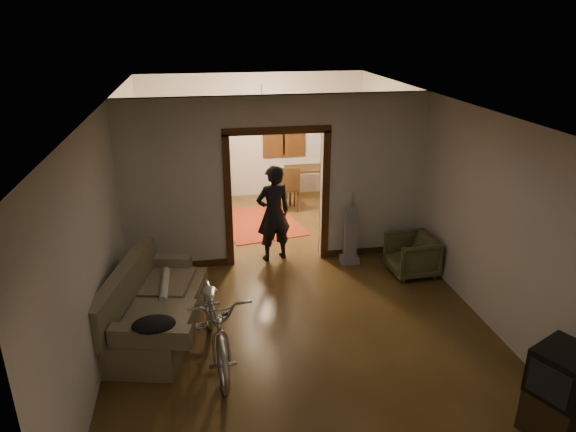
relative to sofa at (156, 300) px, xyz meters
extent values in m
cube|color=#3E2C13|center=(1.89, 1.13, -0.48)|extent=(5.00, 8.50, 0.01)
cube|color=white|center=(1.89, 1.13, 2.32)|extent=(5.00, 8.50, 0.01)
cube|color=beige|center=(1.89, 5.38, 0.92)|extent=(5.00, 0.02, 2.80)
cube|color=beige|center=(-0.61, 1.13, 0.92)|extent=(0.02, 8.50, 2.80)
cube|color=beige|center=(4.39, 1.13, 0.92)|extent=(0.02, 8.50, 2.80)
cube|color=beige|center=(1.89, 1.88, 0.92)|extent=(5.00, 0.14, 2.80)
cube|color=#3E210E|center=(1.89, 1.88, 0.62)|extent=(1.74, 0.20, 2.32)
cube|color=black|center=(2.59, 5.34, 1.07)|extent=(0.98, 0.06, 1.28)
sphere|color=#FFE0A5|center=(1.89, 3.63, 1.87)|extent=(0.24, 0.24, 0.24)
cube|color=silver|center=(2.94, 1.81, 0.77)|extent=(0.08, 0.01, 0.12)
cube|color=brown|center=(0.00, 0.00, 0.00)|extent=(1.37, 2.22, 0.95)
cylinder|color=beige|center=(0.10, 0.30, 0.05)|extent=(0.11, 0.85, 0.11)
ellipsoid|color=black|center=(0.05, -0.91, 0.20)|extent=(0.49, 0.37, 0.14)
imported|color=silver|center=(0.74, -0.67, 0.04)|extent=(0.87, 2.03, 1.04)
imported|color=#474C2A|center=(3.95, 0.98, -0.15)|extent=(0.75, 0.73, 0.66)
cube|color=black|center=(4.01, -2.50, -0.23)|extent=(0.69, 0.67, 0.48)
cube|color=black|center=(4.01, -2.50, 0.24)|extent=(0.71, 0.69, 0.48)
cube|color=gray|center=(3.08, 1.53, 0.02)|extent=(0.33, 0.28, 0.99)
imported|color=black|center=(1.84, 1.92, 0.36)|extent=(0.69, 0.54, 1.67)
cube|color=maroon|center=(1.79, 3.60, -0.47)|extent=(1.78, 2.14, 0.01)
cube|color=#27311D|center=(0.76, 4.98, 0.32)|extent=(0.84, 0.53, 1.59)
sphere|color=#1E5972|center=(0.76, 4.98, 1.46)|extent=(0.31, 0.31, 0.31)
cube|color=#332211|center=(3.07, 4.74, -0.09)|extent=(1.14, 0.76, 0.78)
cube|color=#332211|center=(2.49, 4.26, 0.02)|extent=(0.57, 0.57, 1.00)
camera|label=1|loc=(0.68, -6.04, 3.43)|focal=32.00mm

